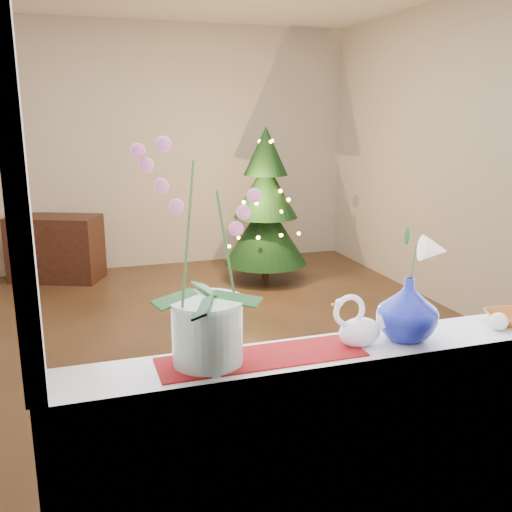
{
  "coord_description": "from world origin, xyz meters",
  "views": [
    {
      "loc": [
        -0.95,
        -4.04,
        1.71
      ],
      "look_at": [
        -0.09,
        -1.4,
        1.02
      ],
      "focal_mm": 40.0,
      "sensor_mm": 36.0,
      "label": 1
    }
  ],
  "objects": [
    {
      "name": "wall_right",
      "position": [
        2.25,
        0.0,
        1.35
      ],
      "size": [
        0.1,
        5.0,
        2.7
      ],
      "primitive_type": "cube",
      "color": "beige",
      "rests_on": "ground"
    },
    {
      "name": "lily",
      "position": [
        0.17,
        -2.37,
        1.28
      ],
      "size": [
        0.15,
        0.08,
        0.2
      ],
      "primitive_type": null,
      "color": "white",
      "rests_on": "blue_vase"
    },
    {
      "name": "runner",
      "position": [
        -0.38,
        -2.37,
        0.92
      ],
      "size": [
        0.7,
        0.2,
        0.01
      ],
      "primitive_type": "cube",
      "color": "maroon",
      "rests_on": "windowsill"
    },
    {
      "name": "windowsill",
      "position": [
        0.0,
        -2.37,
        0.9
      ],
      "size": [
        2.2,
        0.26,
        0.04
      ],
      "primitive_type": "cube",
      "color": "white",
      "rests_on": "window_apron"
    },
    {
      "name": "blue_vase",
      "position": [
        0.17,
        -2.37,
        1.05
      ],
      "size": [
        0.31,
        0.31,
        0.26
      ],
      "primitive_type": "imported",
      "rotation": [
        0.0,
        0.0,
        -0.27
      ],
      "color": "navy",
      "rests_on": "windowsill"
    },
    {
      "name": "orchid_pot",
      "position": [
        -0.56,
        -2.36,
        1.28
      ],
      "size": [
        0.26,
        0.26,
        0.73
      ],
      "primitive_type": null,
      "rotation": [
        0.0,
        0.0,
        0.04
      ],
      "color": "white",
      "rests_on": "windowsill"
    },
    {
      "name": "swan",
      "position": [
        -0.02,
        -2.37,
        1.01
      ],
      "size": [
        0.22,
        0.11,
        0.18
      ],
      "primitive_type": null,
      "rotation": [
        0.0,
        0.0,
        -0.08
      ],
      "color": "white",
      "rests_on": "windowsill"
    },
    {
      "name": "wall_back",
      "position": [
        0.0,
        2.5,
        1.35
      ],
      "size": [
        4.5,
        0.1,
        2.7
      ],
      "primitive_type": "cube",
      "color": "beige",
      "rests_on": "ground"
    },
    {
      "name": "wall_front",
      "position": [
        0.0,
        -2.5,
        1.35
      ],
      "size": [
        4.5,
        0.1,
        2.7
      ],
      "primitive_type": "cube",
      "color": "beige",
      "rests_on": "ground"
    },
    {
      "name": "xmas_tree",
      "position": [
        0.96,
        1.51,
        0.8
      ],
      "size": [
        0.92,
        0.92,
        1.6
      ],
      "primitive_type": null,
      "rotation": [
        0.0,
        0.0,
        0.05
      ],
      "color": "black",
      "rests_on": "ground"
    },
    {
      "name": "window_apron",
      "position": [
        0.0,
        -2.46,
        0.44
      ],
      "size": [
        2.2,
        0.08,
        0.88
      ],
      "primitive_type": "cube",
      "color": "white",
      "rests_on": "ground"
    },
    {
      "name": "paperweight",
      "position": [
        0.55,
        -2.41,
        0.95
      ],
      "size": [
        0.09,
        0.09,
        0.07
      ],
      "primitive_type": "sphere",
      "rotation": [
        0.0,
        0.0,
        -0.39
      ],
      "color": "silver",
      "rests_on": "windowsill"
    },
    {
      "name": "ground",
      "position": [
        0.0,
        0.0,
        0.0
      ],
      "size": [
        5.0,
        5.0,
        0.0
      ],
      "primitive_type": "plane",
      "color": "#372416",
      "rests_on": "ground"
    },
    {
      "name": "amber_dish",
      "position": [
        0.64,
        -2.36,
        0.94
      ],
      "size": [
        0.17,
        0.17,
        0.04
      ],
      "primitive_type": "imported",
      "rotation": [
        0.0,
        0.0,
        -0.15
      ],
      "color": "#A0551E",
      "rests_on": "windowsill"
    },
    {
      "name": "side_table",
      "position": [
        -1.15,
        2.19,
        0.34
      ],
      "size": [
        1.02,
        0.78,
        0.69
      ],
      "primitive_type": "cube",
      "rotation": [
        0.0,
        0.0,
        -0.41
      ],
      "color": "black",
      "rests_on": "ground"
    },
    {
      "name": "window_frame",
      "position": [
        0.0,
        -2.47,
        1.7
      ],
      "size": [
        2.22,
        0.06,
        1.6
      ],
      "primitive_type": null,
      "color": "white",
      "rests_on": "windowsill"
    }
  ]
}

